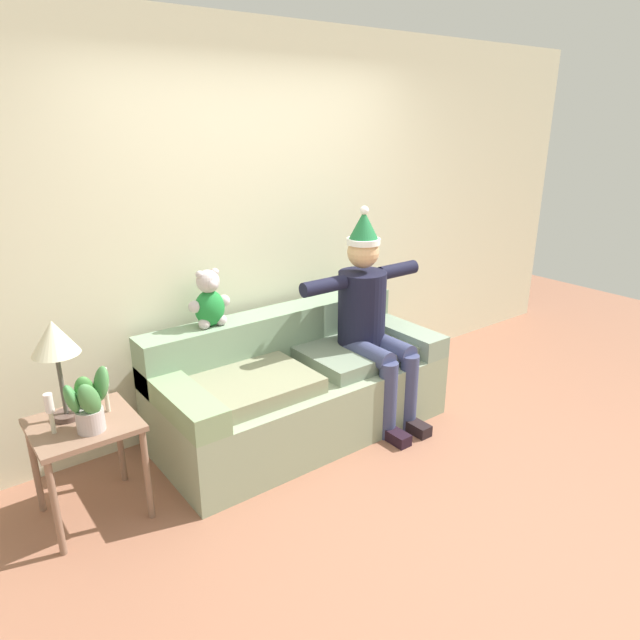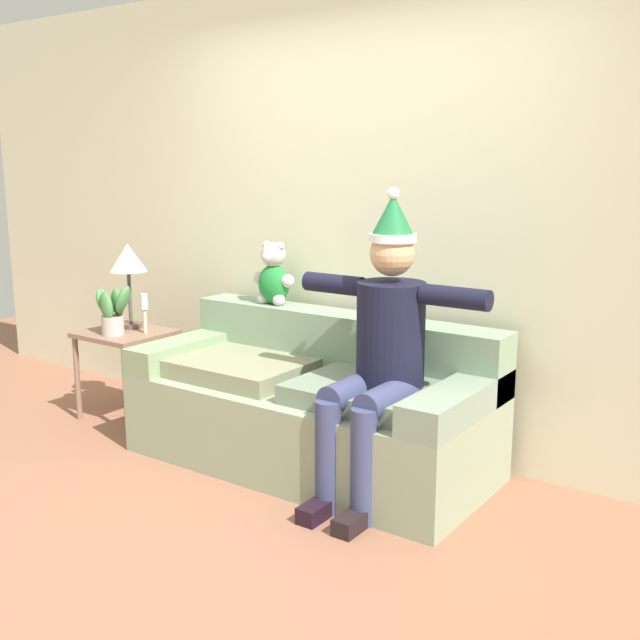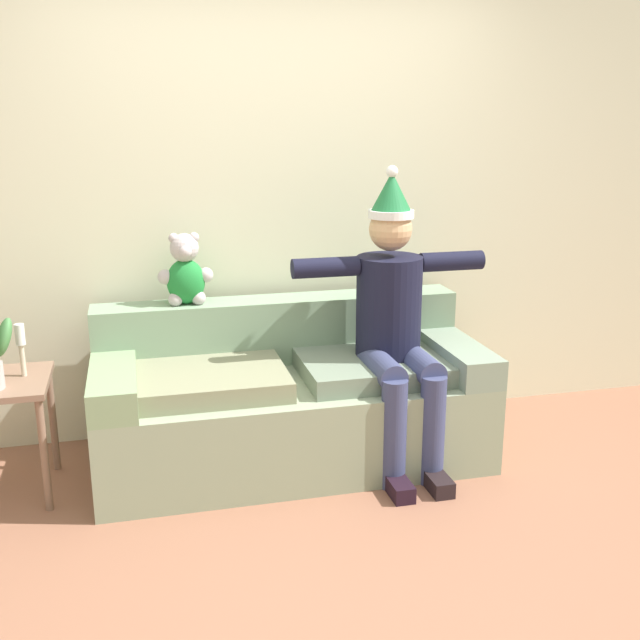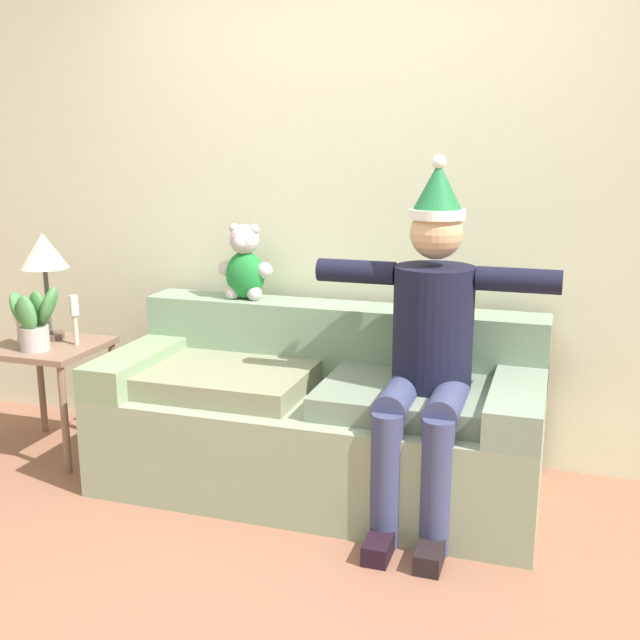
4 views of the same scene
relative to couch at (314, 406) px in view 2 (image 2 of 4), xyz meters
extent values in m
plane|color=#935F48|center=(0.00, -1.02, -0.33)|extent=(10.00, 10.00, 0.00)
cube|color=beige|center=(0.00, 0.53, 1.02)|extent=(7.00, 0.10, 2.70)
cube|color=gray|center=(0.00, -0.04, -0.10)|extent=(1.99, 0.89, 0.46)
cube|color=gray|center=(0.00, 0.28, 0.30)|extent=(1.99, 0.24, 0.35)
cube|color=gray|center=(-0.89, -0.04, 0.20)|extent=(0.22, 0.89, 0.15)
cube|color=gray|center=(0.89, -0.04, 0.20)|extent=(0.22, 0.89, 0.15)
cube|color=gray|center=(-0.45, -0.09, 0.18)|extent=(0.80, 0.62, 0.10)
cube|color=gray|center=(0.45, -0.09, 0.18)|extent=(0.80, 0.62, 0.10)
cylinder|color=black|center=(0.52, -0.06, 0.49)|extent=(0.34, 0.34, 0.52)
sphere|color=tan|center=(0.52, -0.06, 0.89)|extent=(0.22, 0.22, 0.22)
cylinder|color=white|center=(0.52, -0.06, 0.96)|extent=(0.23, 0.23, 0.04)
cone|color=#1E6D38|center=(0.52, -0.06, 1.07)|extent=(0.21, 0.21, 0.20)
sphere|color=white|center=(0.52, -0.06, 1.17)|extent=(0.06, 0.06, 0.06)
cylinder|color=#3A3F65|center=(0.42, -0.26, 0.23)|extent=(0.14, 0.40, 0.14)
cylinder|color=#3A3F65|center=(0.42, -0.46, -0.05)|extent=(0.13, 0.13, 0.56)
cube|color=black|center=(0.42, -0.54, -0.29)|extent=(0.10, 0.24, 0.08)
cylinder|color=#3A3F65|center=(0.62, -0.26, 0.23)|extent=(0.14, 0.40, 0.14)
cylinder|color=#3A3F65|center=(0.62, -0.46, -0.05)|extent=(0.13, 0.13, 0.56)
cube|color=black|center=(0.62, -0.54, -0.29)|extent=(0.10, 0.24, 0.08)
cylinder|color=black|center=(0.18, -0.06, 0.71)|extent=(0.34, 0.10, 0.10)
cylinder|color=black|center=(0.86, -0.06, 0.71)|extent=(0.34, 0.10, 0.10)
ellipsoid|color=#1F8034|center=(-0.49, 0.28, 0.60)|extent=(0.20, 0.16, 0.24)
sphere|color=#C0B4B5|center=(-0.49, 0.28, 0.78)|extent=(0.15, 0.15, 0.15)
sphere|color=#C0B4B5|center=(-0.49, 0.22, 0.77)|extent=(0.07, 0.07, 0.07)
sphere|color=#C0B4B5|center=(-0.55, 0.28, 0.83)|extent=(0.05, 0.05, 0.05)
sphere|color=#C0B4B5|center=(-0.44, 0.28, 0.83)|extent=(0.05, 0.05, 0.05)
sphere|color=#C0B4B5|center=(-0.60, 0.28, 0.63)|extent=(0.08, 0.08, 0.08)
sphere|color=#C0B4B5|center=(-0.55, 0.25, 0.51)|extent=(0.08, 0.08, 0.08)
sphere|color=#C0B4B5|center=(-0.39, 0.28, 0.63)|extent=(0.08, 0.08, 0.08)
sphere|color=#C0B4B5|center=(-0.43, 0.25, 0.51)|extent=(0.08, 0.08, 0.08)
cube|color=#866450|center=(-1.44, -0.08, 0.24)|extent=(0.53, 0.49, 0.03)
cylinder|color=#866450|center=(-1.67, -0.29, -0.05)|extent=(0.04, 0.04, 0.55)
cylinder|color=#866450|center=(-1.21, -0.29, -0.05)|extent=(0.04, 0.04, 0.55)
cylinder|color=#866450|center=(-1.67, 0.14, -0.05)|extent=(0.04, 0.04, 0.55)
cylinder|color=#866450|center=(-1.21, 0.14, -0.05)|extent=(0.04, 0.04, 0.55)
cylinder|color=brown|center=(-1.49, 0.02, 0.27)|extent=(0.14, 0.14, 0.03)
cylinder|color=#514E46|center=(-1.49, 0.02, 0.45)|extent=(0.02, 0.02, 0.34)
cone|color=#EBE7C2|center=(-1.49, 0.02, 0.71)|extent=(0.24, 0.24, 0.18)
cylinder|color=#B8A9A7|center=(-1.42, -0.18, 0.31)|extent=(0.14, 0.14, 0.12)
ellipsoid|color=#427D40|center=(-1.34, -0.16, 0.48)|extent=(0.14, 0.15, 0.20)
ellipsoid|color=#417E38|center=(-1.42, -0.14, 0.45)|extent=(0.12, 0.08, 0.19)
ellipsoid|color=#428947|center=(-1.50, -0.18, 0.45)|extent=(0.10, 0.15, 0.21)
ellipsoid|color=#447D41|center=(-1.42, -0.22, 0.44)|extent=(0.14, 0.07, 0.20)
cylinder|color=beige|center=(-1.59, -0.10, 0.31)|extent=(0.02, 0.02, 0.12)
cylinder|color=white|center=(-1.59, -0.10, 0.42)|extent=(0.04, 0.04, 0.10)
cylinder|color=beige|center=(-1.29, -0.04, 0.33)|extent=(0.02, 0.02, 0.15)
cylinder|color=white|center=(-1.29, -0.04, 0.46)|extent=(0.04, 0.04, 0.10)
camera|label=1|loc=(-2.05, -2.94, 1.77)|focal=32.04mm
camera|label=2|loc=(2.35, -3.28, 1.33)|focal=42.97mm
camera|label=3|loc=(-0.75, -3.63, 1.45)|focal=42.11mm
camera|label=4|loc=(1.02, -3.18, 1.26)|focal=42.61mm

